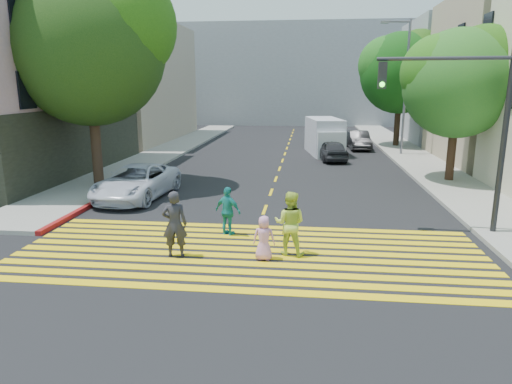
% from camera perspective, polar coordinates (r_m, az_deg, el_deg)
% --- Properties ---
extents(ground, '(120.00, 120.00, 0.00)m').
position_cam_1_polar(ground, '(12.03, -1.65, -9.76)').
color(ground, black).
extents(sidewalk_left, '(3.00, 40.00, 0.15)m').
position_cam_1_polar(sidewalk_left, '(34.79, -10.45, 5.30)').
color(sidewalk_left, gray).
rests_on(sidewalk_left, ground).
extents(sidewalk_right, '(3.00, 60.00, 0.15)m').
position_cam_1_polar(sidewalk_right, '(27.26, 21.11, 2.52)').
color(sidewalk_right, gray).
rests_on(sidewalk_right, ground).
extents(curb_red, '(0.20, 8.00, 0.16)m').
position_cam_1_polar(curb_red, '(19.53, -19.49, -1.26)').
color(curb_red, maroon).
rests_on(curb_red, ground).
extents(crosswalk, '(13.40, 5.30, 0.01)m').
position_cam_1_polar(crosswalk, '(13.20, -0.86, -7.60)').
color(crosswalk, yellow).
rests_on(crosswalk, ground).
extents(lane_line, '(0.12, 34.40, 0.01)m').
position_cam_1_polar(lane_line, '(33.83, 3.77, 5.16)').
color(lane_line, yellow).
rests_on(lane_line, ground).
extents(building_left_tan, '(12.00, 16.00, 10.00)m').
position_cam_1_polar(building_left_tan, '(42.76, -18.25, 12.92)').
color(building_left_tan, tan).
rests_on(building_left_tan, ground).
extents(building_right_grey, '(10.00, 10.00, 10.00)m').
position_cam_1_polar(building_right_grey, '(43.11, 25.26, 12.34)').
color(building_right_grey, gray).
rests_on(building_right_grey, ground).
extents(backdrop_block, '(30.00, 8.00, 12.00)m').
position_cam_1_polar(backdrop_block, '(59.00, 5.13, 14.36)').
color(backdrop_block, gray).
rests_on(backdrop_block, ground).
extents(tree_left, '(7.82, 7.22, 9.86)m').
position_cam_1_polar(tree_left, '(22.61, -20.02, 17.38)').
color(tree_left, '#462C23').
rests_on(tree_left, ground).
extents(tree_right_near, '(6.34, 6.02, 7.46)m').
position_cam_1_polar(tree_right_near, '(24.17, 24.16, 12.90)').
color(tree_right_near, '#442A17').
rests_on(tree_right_near, ground).
extents(tree_right_far, '(7.39, 6.98, 8.80)m').
position_cam_1_polar(tree_right_far, '(37.25, 17.80, 14.47)').
color(tree_right_far, black).
rests_on(tree_right_far, ground).
extents(pedestrian_man, '(0.75, 0.55, 1.89)m').
position_cam_1_polar(pedestrian_man, '(12.87, -10.13, -3.96)').
color(pedestrian_man, '#2A292F').
rests_on(pedestrian_man, ground).
extents(pedestrian_woman, '(0.99, 0.83, 1.83)m').
position_cam_1_polar(pedestrian_woman, '(12.85, 4.25, -3.94)').
color(pedestrian_woman, '#C4DF46').
rests_on(pedestrian_woman, ground).
extents(pedestrian_child, '(0.61, 0.40, 1.25)m').
position_cam_1_polar(pedestrian_child, '(12.53, 0.99, -5.76)').
color(pedestrian_child, pink).
rests_on(pedestrian_child, ground).
extents(pedestrian_extra, '(1.00, 0.73, 1.57)m').
position_cam_1_polar(pedestrian_extra, '(14.55, -3.52, -2.41)').
color(pedestrian_extra, teal).
rests_on(pedestrian_extra, ground).
extents(white_sedan, '(2.74, 5.24, 1.41)m').
position_cam_1_polar(white_sedan, '(19.97, -14.69, 1.21)').
color(white_sedan, silver).
rests_on(white_sedan, ground).
extents(dark_car_near, '(2.12, 4.03, 1.31)m').
position_cam_1_polar(dark_car_near, '(29.68, 9.45, 5.16)').
color(dark_car_near, '#27262B').
rests_on(dark_car_near, ground).
extents(silver_car, '(2.53, 5.07, 1.42)m').
position_cam_1_polar(silver_car, '(40.08, 9.30, 7.27)').
color(silver_car, '#8B94A0').
rests_on(silver_car, ground).
extents(dark_car_parked, '(1.66, 4.21, 1.36)m').
position_cam_1_polar(dark_car_parked, '(35.53, 12.68, 6.35)').
color(dark_car_parked, black).
rests_on(dark_car_parked, ground).
extents(white_van, '(2.75, 5.47, 2.47)m').
position_cam_1_polar(white_van, '(32.44, 8.59, 6.77)').
color(white_van, silver).
rests_on(white_van, ground).
extents(traffic_signal, '(4.01, 0.49, 5.88)m').
position_cam_1_polar(traffic_signal, '(15.58, 25.05, 8.70)').
color(traffic_signal, black).
rests_on(traffic_signal, ground).
extents(street_lamp, '(2.01, 0.53, 8.91)m').
position_cam_1_polar(street_lamp, '(32.50, 17.95, 13.27)').
color(street_lamp, slate).
rests_on(street_lamp, ground).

